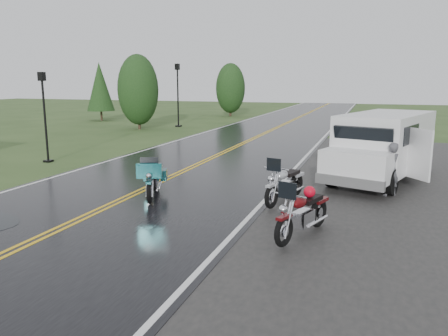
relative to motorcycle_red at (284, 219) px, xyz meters
name	(u,v)px	position (x,y,z in m)	size (l,w,h in m)	color
ground	(93,215)	(-4.98, 0.73, -0.64)	(120.00, 120.00, 0.00)	#2D471E
road	(223,153)	(-4.98, 10.73, -0.62)	(8.00, 100.00, 0.04)	black
motorcycle_red	(284,219)	(0.00, 0.00, 0.00)	(0.79, 2.16, 1.28)	#4F090B
motorcycle_teal	(149,183)	(-4.01, 1.93, -0.01)	(0.77, 2.12, 1.26)	#053639
motorcycle_silver	(272,187)	(-0.82, 2.52, 0.00)	(0.79, 2.18, 1.29)	#9C9DA3
van_white	(334,152)	(0.43, 5.64, 0.51)	(2.19, 5.83, 2.29)	silver
person_at_van	(391,170)	(2.10, 5.01, 0.14)	(0.57, 0.37, 1.55)	#46464B
lamp_post_near_left	(45,117)	(-11.12, 6.34, 1.21)	(0.32, 0.32, 3.70)	black
lamp_post_far_left	(178,95)	(-12.06, 21.20, 1.66)	(0.39, 0.39, 4.59)	black
tree_left_mid	(138,98)	(-13.93, 18.79, 1.55)	(2.81, 2.81, 4.38)	#1E3D19
tree_left_far	(230,94)	(-11.56, 32.02, 1.50)	(2.78, 2.78, 4.28)	#1E3D19
pine_left_far	(100,92)	(-20.50, 23.88, 1.74)	(2.29, 2.29, 4.76)	#1E3D19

